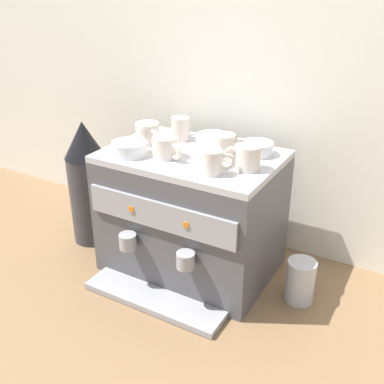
{
  "coord_description": "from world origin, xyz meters",
  "views": [
    {
      "loc": [
        0.69,
        -1.19,
        0.94
      ],
      "look_at": [
        0.0,
        0.0,
        0.29
      ],
      "focal_mm": 42.59,
      "sensor_mm": 36.0,
      "label": 1
    }
  ],
  "objects": [
    {
      "name": "ground_plane",
      "position": [
        0.0,
        0.0,
        0.0
      ],
      "size": [
        4.0,
        4.0,
        0.0
      ],
      "primitive_type": "plane",
      "color": "brown"
    },
    {
      "name": "tiled_backsplash_wall",
      "position": [
        0.0,
        0.3,
        0.6
      ],
      "size": [
        2.8,
        0.03,
        1.19
      ],
      "primitive_type": "cube",
      "color": "silver",
      "rests_on": "ground_plane"
    },
    {
      "name": "espresso_machine",
      "position": [
        0.0,
        -0.0,
        0.21
      ],
      "size": [
        0.56,
        0.5,
        0.43
      ],
      "color": "#4C4C51",
      "rests_on": "ground_plane"
    },
    {
      "name": "ceramic_cup_0",
      "position": [
        0.11,
        0.02,
        0.47
      ],
      "size": [
        0.11,
        0.08,
        0.08
      ],
      "color": "beige",
      "rests_on": "espresso_machine"
    },
    {
      "name": "ceramic_cup_1",
      "position": [
        -0.18,
        0.01,
        0.46
      ],
      "size": [
        0.11,
        0.09,
        0.07
      ],
      "color": "beige",
      "rests_on": "espresso_machine"
    },
    {
      "name": "ceramic_cup_2",
      "position": [
        0.14,
        -0.12,
        0.46
      ],
      "size": [
        0.09,
        0.07,
        0.07
      ],
      "color": "beige",
      "rests_on": "espresso_machine"
    },
    {
      "name": "ceramic_cup_3",
      "position": [
        -0.05,
        -0.07,
        0.46
      ],
      "size": [
        0.11,
        0.08,
        0.07
      ],
      "color": "beige",
      "rests_on": "espresso_machine"
    },
    {
      "name": "ceramic_cup_4",
      "position": [
        -0.1,
        0.1,
        0.47
      ],
      "size": [
        0.06,
        0.11,
        0.08
      ],
      "color": "beige",
      "rests_on": "espresso_machine"
    },
    {
      "name": "ceramic_cup_5",
      "position": [
        0.21,
        -0.04,
        0.46
      ],
      "size": [
        0.11,
        0.07,
        0.07
      ],
      "color": "beige",
      "rests_on": "espresso_machine"
    },
    {
      "name": "ceramic_bowl_0",
      "position": [
        0.02,
        0.11,
        0.44
      ],
      "size": [
        0.11,
        0.11,
        0.04
      ],
      "color": "white",
      "rests_on": "espresso_machine"
    },
    {
      "name": "ceramic_bowl_1",
      "position": [
        -0.16,
        -0.11,
        0.45
      ],
      "size": [
        0.11,
        0.11,
        0.04
      ],
      "color": "white",
      "rests_on": "espresso_machine"
    },
    {
      "name": "ceramic_bowl_2",
      "position": [
        0.18,
        0.1,
        0.45
      ],
      "size": [
        0.1,
        0.1,
        0.04
      ],
      "color": "white",
      "rests_on": "espresso_machine"
    },
    {
      "name": "coffee_grinder",
      "position": [
        -0.43,
        -0.04,
        0.24
      ],
      "size": [
        0.15,
        0.15,
        0.48
      ],
      "color": "#333338",
      "rests_on": "ground_plane"
    },
    {
      "name": "milk_pitcher",
      "position": [
        0.4,
        -0.0,
        0.07
      ],
      "size": [
        0.09,
        0.09,
        0.14
      ],
      "primitive_type": "cylinder",
      "color": "#B7B7BC",
      "rests_on": "ground_plane"
    }
  ]
}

